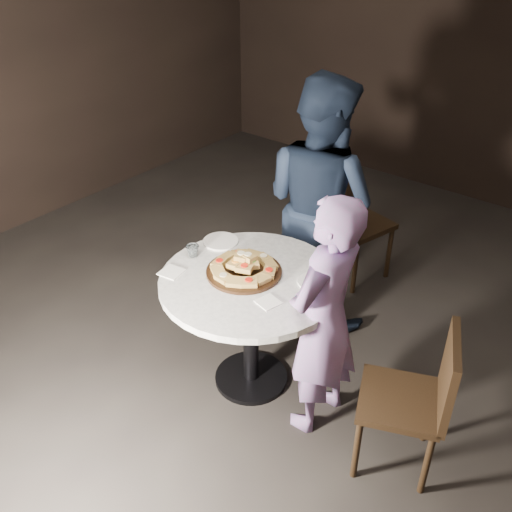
# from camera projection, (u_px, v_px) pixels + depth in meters

# --- Properties ---
(floor) EXTENTS (7.00, 7.00, 0.00)m
(floor) POSITION_uv_depth(u_px,v_px,m) (247.00, 371.00, 3.84)
(floor) COLOR black
(floor) RESTS_ON ground
(table) EXTENTS (1.25, 1.25, 0.81)m
(table) POSITION_uv_depth(u_px,v_px,m) (251.00, 299.00, 3.42)
(table) COLOR black
(table) RESTS_ON ground
(serving_board) EXTENTS (0.47, 0.47, 0.02)m
(serving_board) POSITION_uv_depth(u_px,v_px,m) (244.00, 272.00, 3.38)
(serving_board) COLOR black
(serving_board) RESTS_ON table
(focaccia_pile) EXTENTS (0.39, 0.40, 0.11)m
(focaccia_pile) POSITION_uv_depth(u_px,v_px,m) (244.00, 265.00, 3.36)
(focaccia_pile) COLOR #A68240
(focaccia_pile) RESTS_ON serving_board
(plate_left) EXTENTS (0.28, 0.28, 0.01)m
(plate_left) POSITION_uv_depth(u_px,v_px,m) (221.00, 241.00, 3.68)
(plate_left) COLOR white
(plate_left) RESTS_ON table
(plate_right) EXTENTS (0.23, 0.23, 0.01)m
(plate_right) POSITION_uv_depth(u_px,v_px,m) (315.00, 282.00, 3.30)
(plate_right) COLOR white
(plate_right) RESTS_ON table
(water_glass) EXTENTS (0.09, 0.09, 0.08)m
(water_glass) POSITION_uv_depth(u_px,v_px,m) (193.00, 251.00, 3.52)
(water_glass) COLOR silver
(water_glass) RESTS_ON table
(napkin_near) EXTENTS (0.15, 0.15, 0.01)m
(napkin_near) POSITION_uv_depth(u_px,v_px,m) (171.00, 272.00, 3.39)
(napkin_near) COLOR white
(napkin_near) RESTS_ON table
(napkin_far) EXTENTS (0.14, 0.14, 0.01)m
(napkin_far) POSITION_uv_depth(u_px,v_px,m) (268.00, 302.00, 3.14)
(napkin_far) COLOR white
(napkin_far) RESTS_ON table
(chair_far) EXTENTS (0.56, 0.57, 0.96)m
(chair_far) POSITION_uv_depth(u_px,v_px,m) (350.00, 219.00, 4.48)
(chair_far) COLOR black
(chair_far) RESTS_ON ground
(chair_right) EXTENTS (0.57, 0.56, 0.90)m
(chair_right) POSITION_uv_depth(u_px,v_px,m) (420.00, 395.00, 2.95)
(chair_right) COLOR black
(chair_right) RESTS_ON ground
(diner_navy) EXTENTS (0.98, 0.81, 1.81)m
(diner_navy) POSITION_uv_depth(u_px,v_px,m) (320.00, 203.00, 3.94)
(diner_navy) COLOR #141E31
(diner_navy) RESTS_ON ground
(diner_teal) EXTENTS (0.36, 0.55, 1.50)m
(diner_teal) POSITION_uv_depth(u_px,v_px,m) (324.00, 319.00, 3.12)
(diner_teal) COLOR slate
(diner_teal) RESTS_ON ground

